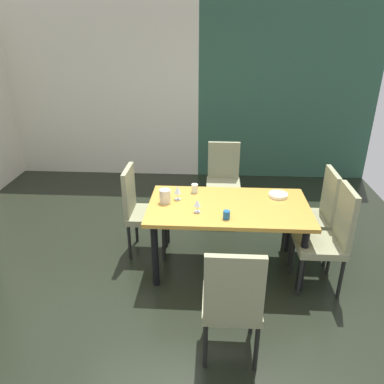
% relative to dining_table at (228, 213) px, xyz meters
% --- Properties ---
extents(ground_plane, '(6.01, 6.37, 0.02)m').
position_rel_dining_table_xyz_m(ground_plane, '(-0.62, -0.41, -0.66)').
color(ground_plane, black).
extents(back_panel_interior, '(3.20, 0.10, 2.74)m').
position_rel_dining_table_xyz_m(back_panel_interior, '(-2.03, 2.72, 0.72)').
color(back_panel_interior, silver).
rests_on(back_panel_interior, ground_plane).
extents(garden_window_panel, '(2.81, 0.10, 2.74)m').
position_rel_dining_table_xyz_m(garden_window_panel, '(0.98, 2.72, 0.72)').
color(garden_window_panel, '#2E5541').
rests_on(garden_window_panel, ground_plane).
extents(dining_table, '(1.62, 0.90, 0.74)m').
position_rel_dining_table_xyz_m(dining_table, '(0.00, 0.00, 0.00)').
color(dining_table, '#BE8A35').
rests_on(dining_table, ground_plane).
extents(chair_right_far, '(0.44, 0.44, 1.03)m').
position_rel_dining_table_xyz_m(chair_right_far, '(0.96, 0.26, -0.08)').
color(chair_right_far, gray).
rests_on(chair_right_far, ground_plane).
extents(chair_head_far, '(0.44, 0.45, 1.00)m').
position_rel_dining_table_xyz_m(chair_head_far, '(-0.03, 1.21, -0.10)').
color(chair_head_far, gray).
rests_on(chair_head_far, ground_plane).
extents(chair_head_near, '(0.44, 0.44, 1.02)m').
position_rel_dining_table_xyz_m(chair_head_near, '(-0.00, -1.22, -0.09)').
color(chair_head_near, gray).
rests_on(chair_head_near, ground_plane).
extents(chair_left_far, '(0.45, 0.44, 1.01)m').
position_rel_dining_table_xyz_m(chair_left_far, '(-0.96, 0.26, -0.09)').
color(chair_left_far, gray).
rests_on(chair_left_far, ground_plane).
extents(chair_right_near, '(0.44, 0.44, 1.06)m').
position_rel_dining_table_xyz_m(chair_right_near, '(0.96, -0.26, -0.07)').
color(chair_right_near, gray).
rests_on(chair_right_near, ground_plane).
extents(wine_glass_east, '(0.06, 0.06, 0.13)m').
position_rel_dining_table_xyz_m(wine_glass_east, '(-0.31, -0.17, 0.18)').
color(wine_glass_east, silver).
rests_on(wine_glass_east, dining_table).
extents(wine_glass_near_window, '(0.07, 0.07, 0.15)m').
position_rel_dining_table_xyz_m(wine_glass_near_window, '(-0.53, 0.11, 0.19)').
color(wine_glass_near_window, silver).
rests_on(wine_glass_near_window, dining_table).
extents(serving_bowl_corner, '(0.20, 0.20, 0.04)m').
position_rel_dining_table_xyz_m(serving_bowl_corner, '(0.53, 0.23, 0.11)').
color(serving_bowl_corner, white).
rests_on(serving_bowl_corner, dining_table).
extents(cup_near_shelf, '(0.07, 0.07, 0.08)m').
position_rel_dining_table_xyz_m(cup_near_shelf, '(-0.03, -0.29, 0.13)').
color(cup_near_shelf, '#1C568A').
rests_on(cup_near_shelf, dining_table).
extents(cup_west, '(0.07, 0.07, 0.09)m').
position_rel_dining_table_xyz_m(cup_west, '(-0.36, 0.29, 0.14)').
color(cup_west, silver).
rests_on(cup_west, dining_table).
extents(pitcher_left, '(0.13, 0.11, 0.14)m').
position_rel_dining_table_xyz_m(pitcher_left, '(-0.65, 0.03, 0.16)').
color(pitcher_left, beige).
rests_on(pitcher_left, dining_table).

